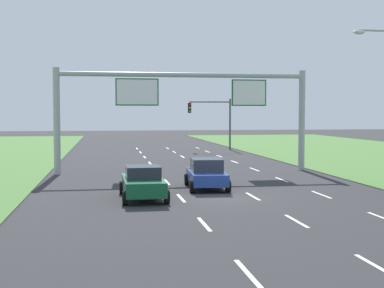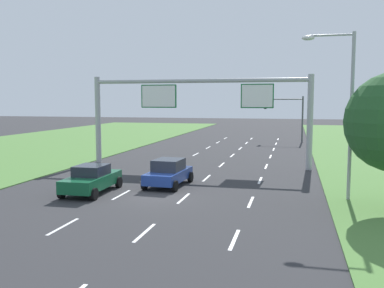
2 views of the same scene
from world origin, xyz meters
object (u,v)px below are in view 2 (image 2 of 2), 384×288
(sign_gantry, at_px, (199,104))
(street_lamp, at_px, (344,101))
(car_near_red, at_px, (92,179))
(traffic_light_mast, at_px, (286,111))
(car_lead_silver, at_px, (169,173))

(sign_gantry, distance_m, street_lamp, 13.52)
(car_near_red, distance_m, traffic_light_mast, 33.85)
(traffic_light_mast, bearing_deg, sign_gantry, -106.29)
(car_near_red, height_order, street_lamp, street_lamp)
(car_near_red, relative_size, street_lamp, 0.51)
(car_near_red, distance_m, street_lamp, 13.99)
(car_near_red, relative_size, traffic_light_mast, 0.78)
(car_lead_silver, relative_size, traffic_light_mast, 0.74)
(car_near_red, distance_m, sign_gantry, 12.24)
(car_lead_silver, xyz_separation_m, street_lamp, (9.66, -1.42, 4.28))
(sign_gantry, bearing_deg, street_lamp, -44.69)
(car_near_red, bearing_deg, traffic_light_mast, 72.36)
(car_lead_silver, height_order, street_lamp, street_lamp)
(car_lead_silver, distance_m, sign_gantry, 9.04)
(car_lead_silver, xyz_separation_m, traffic_light_mast, (6.27, 29.36, 3.06))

